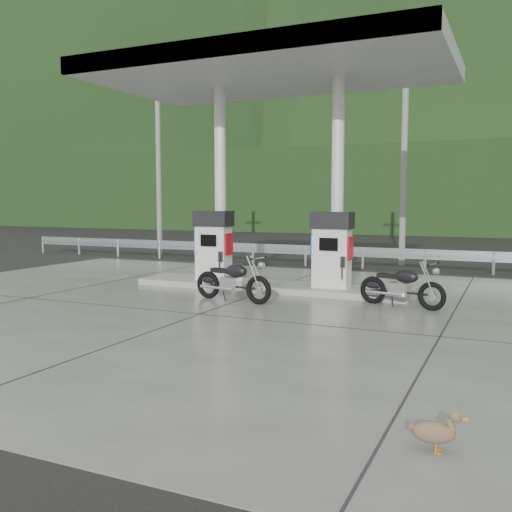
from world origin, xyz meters
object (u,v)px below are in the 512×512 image
at_px(gas_pump_left, 214,245).
at_px(motorcycle_left, 233,281).
at_px(gas_pump_right, 332,250).
at_px(duck, 434,433).
at_px(motorcycle_right, 402,287).

distance_m(gas_pump_left, motorcycle_left, 2.51).
relative_size(gas_pump_left, gas_pump_right, 1.00).
xyz_separation_m(gas_pump_right, duck, (3.36, -7.97, -0.89)).
xyz_separation_m(gas_pump_left, gas_pump_right, (3.20, 0.00, 0.00)).
distance_m(gas_pump_left, gas_pump_right, 3.20).
distance_m(motorcycle_left, duck, 7.89).
xyz_separation_m(gas_pump_left, motorcycle_left, (1.52, -1.91, -0.61)).
relative_size(gas_pump_left, duck, 3.96).
bearing_deg(gas_pump_right, motorcycle_right, -30.10).
xyz_separation_m(motorcycle_left, duck, (5.04, -6.07, -0.28)).
height_order(gas_pump_left, gas_pump_right, same).
bearing_deg(duck, motorcycle_left, 122.20).
distance_m(gas_pump_right, motorcycle_left, 2.61).
xyz_separation_m(gas_pump_left, duck, (6.56, -7.97, -0.89)).
relative_size(gas_pump_right, duck, 3.96).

